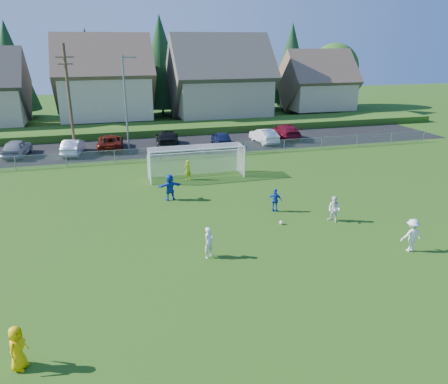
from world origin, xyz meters
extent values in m
plane|color=#193D0C|center=(0.00, 0.00, 0.00)|extent=(160.00, 160.00, 0.00)
plane|color=black|center=(0.00, 27.50, 0.01)|extent=(60.00, 60.00, 0.00)
cube|color=#1E420F|center=(0.00, 35.00, 0.40)|extent=(70.00, 6.00, 0.80)
sphere|color=white|center=(2.74, 5.42, 0.11)|extent=(0.22, 0.22, 0.22)
imported|color=#FFC005|center=(-10.07, -3.28, 0.78)|extent=(0.77, 0.90, 1.56)
imported|color=white|center=(-2.29, 2.60, 0.79)|extent=(0.69, 0.65, 1.58)
imported|color=white|center=(5.87, 4.98, 0.78)|extent=(0.89, 0.95, 1.56)
imported|color=white|center=(7.72, 0.50, 0.86)|extent=(1.15, 0.71, 1.72)
imported|color=#123CB0|center=(3.17, 7.46, 0.74)|extent=(0.92, 0.79, 1.48)
imported|color=#123CB0|center=(-2.81, 11.37, 0.89)|extent=(1.70, 0.68, 1.78)
imported|color=#C5E31A|center=(-0.78, 15.50, 0.78)|extent=(0.66, 0.54, 1.55)
imported|color=gray|center=(-14.62, 27.12, 0.79)|extent=(2.42, 4.82, 1.58)
imported|color=white|center=(-9.64, 26.36, 0.72)|extent=(2.11, 4.53, 1.44)
imported|color=#5A140A|center=(-6.16, 27.55, 0.73)|extent=(2.68, 5.35, 1.46)
imported|color=black|center=(-0.55, 27.28, 0.80)|extent=(2.84, 5.72, 1.60)
imported|color=#111A3D|center=(4.86, 26.22, 0.73)|extent=(2.15, 4.45, 1.46)
imported|color=white|center=(9.54, 26.29, 0.74)|extent=(1.91, 4.57, 1.47)
imported|color=maroon|center=(12.65, 27.72, 0.78)|extent=(2.73, 5.57, 1.56)
cylinder|color=white|center=(-3.65, 15.00, 1.22)|extent=(0.12, 0.12, 2.44)
cylinder|color=white|center=(3.65, 15.00, 1.22)|extent=(0.12, 0.12, 2.44)
cylinder|color=white|center=(0.00, 15.00, 2.44)|extent=(7.30, 0.12, 0.12)
cylinder|color=white|center=(-3.65, 16.80, 0.90)|extent=(0.08, 0.08, 1.80)
cylinder|color=white|center=(3.65, 16.80, 0.90)|extent=(0.08, 0.08, 1.80)
cylinder|color=white|center=(0.00, 16.80, 1.80)|extent=(7.30, 0.08, 0.08)
cube|color=silver|center=(0.00, 16.80, 0.90)|extent=(7.30, 0.02, 1.80)
cube|color=silver|center=(-3.65, 15.90, 1.22)|extent=(0.02, 1.80, 2.44)
cube|color=silver|center=(3.65, 15.90, 1.22)|extent=(0.02, 1.80, 2.44)
cube|color=silver|center=(0.00, 15.90, 2.44)|extent=(7.30, 1.80, 0.02)
cube|color=gray|center=(0.00, 22.00, 1.18)|extent=(52.00, 0.03, 0.03)
cube|color=gray|center=(0.00, 22.00, 0.60)|extent=(52.00, 0.02, 1.14)
cylinder|color=gray|center=(0.00, 22.00, 0.60)|extent=(0.06, 0.06, 1.20)
cylinder|color=gray|center=(26.00, 22.00, 0.60)|extent=(0.06, 0.06, 1.20)
cylinder|color=slate|center=(-4.50, 26.00, 4.50)|extent=(0.18, 0.18, 9.00)
cylinder|color=slate|center=(-4.00, 26.00, 8.80)|extent=(1.20, 0.12, 0.12)
cube|color=slate|center=(-3.40, 26.00, 8.75)|extent=(0.36, 0.18, 0.12)
cylinder|color=#473321|center=(-9.50, 27.00, 5.00)|extent=(0.26, 0.26, 10.00)
cube|color=#473321|center=(-9.50, 27.00, 8.80)|extent=(1.60, 0.10, 0.10)
cube|color=#473321|center=(-9.50, 27.00, 8.20)|extent=(1.30, 0.10, 0.10)
cube|color=#C6B58E|center=(-6.00, 43.00, 3.55)|extent=(11.00, 9.00, 5.50)
pyramid|color=brown|center=(-6.00, 43.00, 11.26)|extent=(12.10, 9.90, 4.96)
cube|color=tan|center=(9.00, 42.00, 3.30)|extent=(12.00, 10.00, 5.00)
pyramid|color=#4C473F|center=(9.00, 42.00, 11.32)|extent=(13.20, 11.00, 5.52)
cube|color=tan|center=(24.00, 43.00, 2.80)|extent=(9.00, 8.00, 4.00)
pyramid|color=brown|center=(24.00, 43.00, 9.21)|extent=(9.90, 8.80, 4.41)
cylinder|color=#382616|center=(-18.00, 50.00, 0.60)|extent=(0.30, 0.30, 1.20)
cone|color=#143819|center=(-18.00, 50.00, 7.05)|extent=(6.76, 6.76, 11.70)
cylinder|color=#382616|center=(-8.00, 51.00, 0.60)|extent=(0.30, 0.30, 1.20)
cone|color=#143819|center=(-8.00, 51.00, 6.60)|extent=(6.24, 6.24, 10.80)
cylinder|color=#382616|center=(2.00, 48.00, 0.60)|extent=(0.30, 0.30, 1.20)
cone|color=#143819|center=(2.00, 48.00, 7.50)|extent=(7.28, 7.28, 12.60)
cylinder|color=#382616|center=(12.00, 50.00, 1.98)|extent=(0.36, 0.36, 3.96)
sphere|color=#2B5B19|center=(12.00, 50.00, 6.82)|extent=(8.36, 8.36, 8.36)
cylinder|color=#382616|center=(22.00, 48.00, 0.60)|extent=(0.30, 0.30, 1.20)
cone|color=#143819|center=(22.00, 48.00, 7.05)|extent=(6.76, 6.76, 11.70)
cylinder|color=#382616|center=(30.00, 49.00, 1.80)|extent=(0.36, 0.36, 3.60)
sphere|color=#2B5B19|center=(30.00, 49.00, 6.20)|extent=(7.60, 7.60, 7.60)
camera|label=1|loc=(-6.83, -16.23, 10.06)|focal=35.00mm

